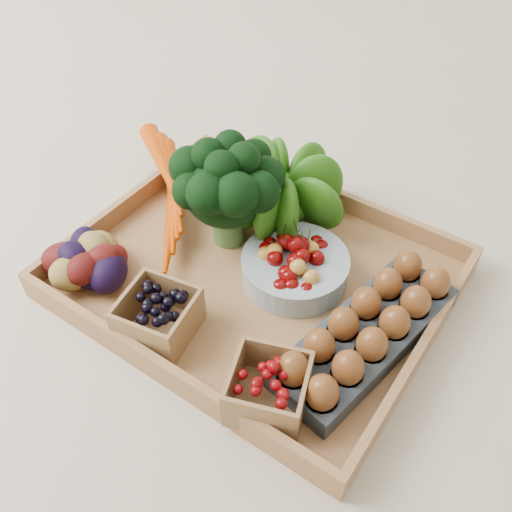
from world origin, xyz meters
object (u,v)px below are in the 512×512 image
Objects in this scene: cherry_bowl at (295,268)px; egg_carton at (366,337)px; tray at (256,279)px; broccoli at (228,207)px.

egg_carton is (0.15, -0.05, -0.00)m from cherry_bowl.
cherry_bowl is (0.05, 0.03, 0.03)m from tray.
tray is 1.83× the size of egg_carton.
egg_carton reaches higher than tray.
cherry_bowl is at bearing 170.77° from egg_carton.
broccoli reaches higher than cherry_bowl.
broccoli is 0.14m from cherry_bowl.
egg_carton is at bearing -5.82° from tray.
broccoli is 0.30m from egg_carton.
cherry_bowl is at bearing 32.01° from tray.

